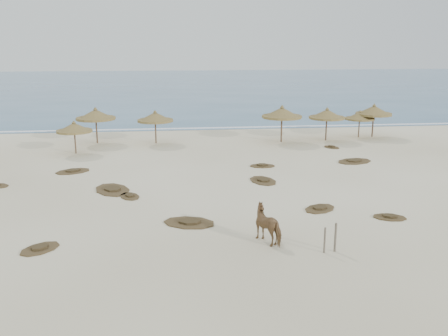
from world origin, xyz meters
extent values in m
plane|color=#F9F0CD|center=(0.00, 0.00, 0.00)|extent=(160.00, 160.00, 0.00)
cube|color=#285379|center=(0.00, 75.00, 0.00)|extent=(200.00, 100.00, 0.01)
cube|color=white|center=(0.00, 26.00, 0.00)|extent=(70.00, 0.60, 0.01)
cylinder|color=brown|center=(-7.72, 19.66, 1.15)|extent=(0.13, 0.13, 2.30)
cylinder|color=olive|center=(-7.72, 19.66, 2.10)|extent=(3.31, 3.31, 0.20)
cone|color=olive|center=(-7.72, 19.66, 2.46)|extent=(3.20, 3.20, 0.82)
cone|color=olive|center=(-7.72, 19.66, 2.95)|extent=(0.39, 0.39, 0.24)
cylinder|color=brown|center=(-8.83, 15.77, 0.95)|extent=(0.11, 0.11, 1.91)
cylinder|color=olive|center=(-8.83, 15.77, 1.74)|extent=(3.28, 3.28, 0.16)
cone|color=olive|center=(-8.83, 15.77, 2.04)|extent=(3.17, 3.17, 0.68)
cone|color=olive|center=(-8.83, 15.77, 2.45)|extent=(0.33, 0.33, 0.20)
cylinder|color=brown|center=(-2.78, 19.08, 1.06)|extent=(0.12, 0.12, 2.11)
cylinder|color=olive|center=(-2.78, 19.08, 1.93)|extent=(3.95, 3.95, 0.18)
cone|color=olive|center=(-2.78, 19.08, 2.26)|extent=(3.82, 3.82, 0.75)
cone|color=olive|center=(-2.78, 19.08, 2.71)|extent=(0.36, 0.36, 0.22)
cylinder|color=brown|center=(7.87, 18.45, 1.19)|extent=(0.14, 0.14, 2.38)
cylinder|color=olive|center=(7.87, 18.45, 2.17)|extent=(4.44, 4.44, 0.20)
cone|color=olive|center=(7.87, 18.45, 2.54)|extent=(4.29, 4.29, 0.85)
cone|color=olive|center=(7.87, 18.45, 3.05)|extent=(0.41, 0.41, 0.25)
cylinder|color=brown|center=(11.89, 18.72, 1.08)|extent=(0.12, 0.12, 2.16)
cylinder|color=olive|center=(11.89, 18.72, 1.98)|extent=(3.27, 3.27, 0.19)
cone|color=olive|center=(11.89, 18.72, 2.32)|extent=(3.16, 3.16, 0.77)
cone|color=olive|center=(11.89, 18.72, 2.78)|extent=(0.37, 0.37, 0.23)
cylinder|color=brown|center=(15.21, 19.67, 0.92)|extent=(0.11, 0.11, 1.84)
cylinder|color=olive|center=(15.21, 19.67, 1.68)|extent=(3.11, 3.11, 0.16)
cone|color=olive|center=(15.21, 19.67, 1.97)|extent=(3.00, 3.00, 0.66)
cone|color=olive|center=(15.21, 19.67, 2.36)|extent=(0.32, 0.32, 0.19)
cylinder|color=brown|center=(16.55, 19.85, 1.12)|extent=(0.13, 0.13, 2.25)
cylinder|color=olive|center=(16.55, 19.85, 2.06)|extent=(3.25, 3.25, 0.19)
cone|color=olive|center=(16.55, 19.85, 2.41)|extent=(3.14, 3.14, 0.80)
cone|color=olive|center=(16.55, 19.85, 2.89)|extent=(0.39, 0.39, 0.24)
imported|color=#946643|center=(2.49, -2.93, 0.78)|extent=(1.66, 2.02, 1.56)
cylinder|color=#685B4E|center=(4.96, -4.30, 0.62)|extent=(0.10, 0.10, 1.24)
cylinder|color=#685B4E|center=(4.48, -4.38, 0.55)|extent=(0.10, 0.10, 1.09)
camera|label=1|loc=(-1.70, -22.68, 8.41)|focal=40.00mm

